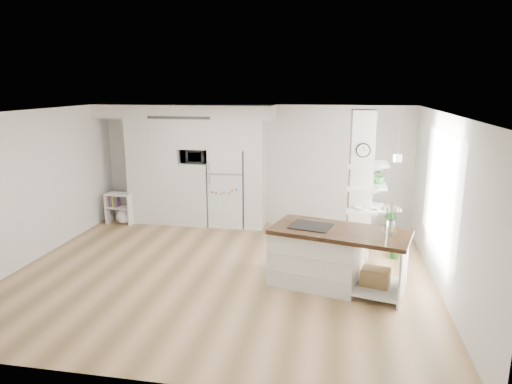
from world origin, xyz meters
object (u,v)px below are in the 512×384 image
kitchen_island (324,255)px  bookshelf (121,210)px  refrigerator (228,187)px  floor_plant_a (397,245)px

kitchen_island → bookshelf: 5.31m
refrigerator → kitchen_island: 3.63m
floor_plant_a → bookshelf: bearing=169.2°
refrigerator → kitchen_island: refrigerator is taller
refrigerator → bookshelf: (-2.45, -0.36, -0.56)m
refrigerator → kitchen_island: (2.24, -2.83, -0.39)m
kitchen_island → floor_plant_a: kitchen_island is taller
kitchen_island → refrigerator: bearing=142.6°
floor_plant_a → kitchen_island: bearing=-133.7°
bookshelf → floor_plant_a: (5.97, -1.14, -0.05)m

